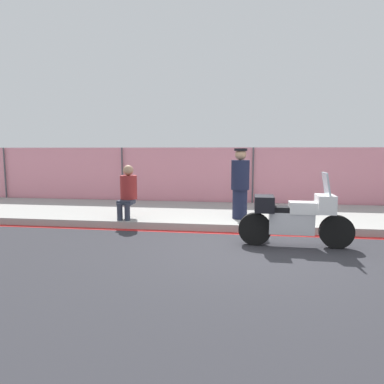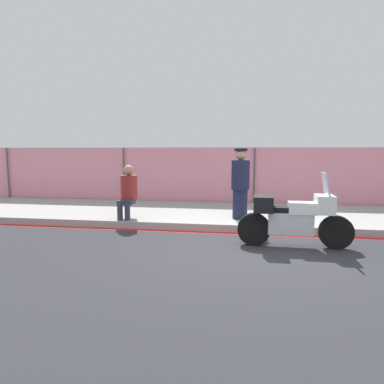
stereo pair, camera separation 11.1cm
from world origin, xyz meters
name	(u,v)px [view 1 (the left image)]	position (x,y,z in m)	size (l,w,h in m)	color
ground_plane	(260,250)	(0.00, 0.00, 0.00)	(120.00, 120.00, 0.00)	#2D2D33
sidewalk	(254,215)	(0.00, 2.94, 0.09)	(31.70, 3.36, 0.17)	#9E9E99
curb_paint_stripe	(257,234)	(0.00, 1.17, 0.00)	(31.70, 0.18, 0.01)	red
storefront_fence	(253,178)	(0.00, 4.71, 0.96)	(30.12, 0.17, 1.91)	pink
motorcycle	(294,217)	(0.64, 0.32, 0.57)	(2.13, 0.51, 1.42)	black
officer_standing	(240,183)	(-0.39, 2.04, 1.03)	(0.44, 0.44, 1.70)	#191E38
person_seated_on_curb	(128,189)	(-3.11, 1.74, 0.88)	(0.41, 0.68, 1.29)	#2D3342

